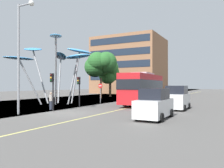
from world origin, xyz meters
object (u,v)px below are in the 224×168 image
no_entry_sign (100,90)px  traffic_light_kerb_near (52,84)px  pedestrian (51,101)px  car_parked_near (155,104)px  street_lamp (22,45)px  leaf_sculpture (56,55)px  red_bus (143,87)px  car_parked_mid (177,98)px  traffic_light_kerb_far (79,85)px

no_entry_sign → traffic_light_kerb_near: bearing=-86.4°
traffic_light_kerb_near → no_entry_sign: bearing=93.6°
pedestrian → no_entry_sign: 8.66m
pedestrian → no_entry_sign: size_ratio=0.65×
car_parked_near → street_lamp: street_lamp is taller
traffic_light_kerb_near → car_parked_near: size_ratio=0.80×
leaf_sculpture → traffic_light_kerb_near: size_ratio=3.13×
red_bus → traffic_light_kerb_near: bearing=-115.5°
pedestrian → no_entry_sign: no_entry_sign is taller
leaf_sculpture → no_entry_sign: leaf_sculpture is taller
car_parked_near → car_parked_mid: bearing=88.7°
no_entry_sign → traffic_light_kerb_far: bearing=-82.8°
traffic_light_kerb_far → pedestrian: (-1.14, -2.96, -1.52)m
pedestrian → traffic_light_kerb_near: bearing=-42.3°
leaf_sculpture → car_parked_mid: leaf_sculpture is taller
red_bus → no_entry_sign: (-5.55, -0.83, -0.40)m
leaf_sculpture → car_parked_near: 16.61m
pedestrian → red_bus: bearing=57.6°
traffic_light_kerb_near → traffic_light_kerb_far: 3.91m
traffic_light_kerb_far → leaf_sculpture: bearing=156.4°
leaf_sculpture → car_parked_near: (14.58, -6.09, -5.11)m
car_parked_mid → leaf_sculpture: bearing=-177.4°
car_parked_near → car_parked_mid: 6.77m
red_bus → pedestrian: 11.25m
leaf_sculpture → car_parked_mid: (14.74, 0.68, -5.04)m
car_parked_near → traffic_light_kerb_near: bearing=-179.6°
traffic_light_kerb_near → no_entry_sign: 9.60m
traffic_light_kerb_near → car_parked_mid: 11.94m
traffic_light_kerb_near → car_parked_near: traffic_light_kerb_near is taller
car_parked_near → car_parked_mid: (0.16, 6.76, 0.08)m
leaf_sculpture → no_entry_sign: bearing=37.4°
traffic_light_kerb_far → pedestrian: bearing=-111.1°
car_parked_near → leaf_sculpture: bearing=157.3°
traffic_light_kerb_far → car_parked_near: size_ratio=0.75×
traffic_light_kerb_near → car_parked_near: bearing=0.4°
street_lamp → red_bus: bearing=67.0°
car_parked_mid → no_entry_sign: bearing=165.2°
leaf_sculpture → car_parked_mid: bearing=2.6°
traffic_light_kerb_near → car_parked_mid: (9.70, 6.83, -1.42)m
red_bus → no_entry_sign: bearing=-171.5°
traffic_light_kerb_far → no_entry_sign: bearing=97.2°
car_parked_near → traffic_light_kerb_far: bearing=157.8°
red_bus → no_entry_sign: 5.62m
car_parked_mid → no_entry_sign: (-10.30, 2.72, 0.63)m
red_bus → no_entry_sign: red_bus is taller
street_lamp → pedestrian: 6.14m
traffic_light_kerb_far → car_parked_mid: 10.11m
car_parked_mid → traffic_light_kerb_near: bearing=-144.9°
red_bus → car_parked_near: (4.60, -10.32, -1.11)m
car_parked_near → pedestrian: bearing=175.2°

